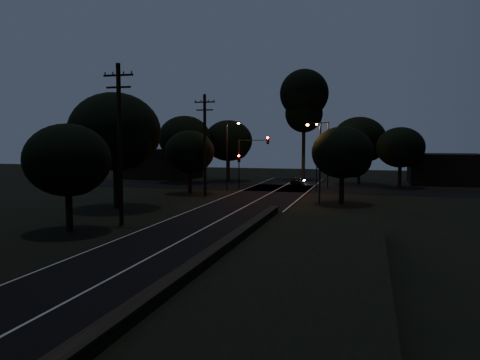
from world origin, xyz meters
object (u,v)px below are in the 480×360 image
Objects in this scene: streetlight_a at (228,150)px; car at (297,181)px; signal_right at (317,166)px; utility_pole_mid at (120,142)px; streetlight_b at (326,150)px; tall_pine at (304,100)px; utility_pole_far at (205,143)px; signal_mast at (253,153)px; streetlight_c at (318,156)px; signal_left at (239,165)px.

car is (6.79, 8.00, -4.09)m from streetlight_a.
car is (-3.12, 6.01, -2.29)m from signal_right.
streetlight_b is at bearing 68.70° from utility_pole_mid.
utility_pole_far is at bearing -106.93° from tall_pine.
signal_right is 7.15m from car.
streetlight_b reaches higher than signal_mast.
streetlight_c is at bearing 51.74° from utility_pole_mid.
tall_pine is (7.00, 23.00, 6.08)m from utility_pole_far.
streetlight_a is 13.72m from streetlight_c.
streetlight_a is 11.26m from car.
streetlight_a is (-0.71, -1.99, 1.80)m from signal_left.
streetlight_a is at bearing 144.31° from streetlight_c.
signal_left is 10.84m from streetlight_b.
signal_right is 0.55× the size of streetlight_c.
streetlight_a reaches higher than signal_right.
streetlight_c is (10.43, -9.99, 1.51)m from signal_left.
utility_pole_mid reaches higher than signal_left.
car is (-3.82, 2.00, -4.09)m from streetlight_b.
signal_mast is at bearing 68.89° from utility_pole_far.
utility_pole_mid is at bearing -93.21° from signal_left.
streetlight_c is at bearing 109.36° from car.
car is at bearing 117.39° from signal_right.
utility_pole_mid reaches higher than car.
streetlight_b is 2.49× the size of car.
tall_pine is 19.41m from streetlight_a.
utility_pole_mid is 25.22m from signal_mast.
tall_pine is at bearing 103.49° from signal_right.
signal_left is (-5.60, -15.01, -8.73)m from tall_pine.
utility_pole_mid is at bearing -91.73° from streetlight_a.
utility_pole_mid is 1.05× the size of utility_pole_far.
utility_pole_far is 3.27× the size of car.
streetlight_b reaches higher than signal_right.
tall_pine is at bearing 69.64° from streetlight_a.
streetlight_c is (11.14, -8.00, -0.29)m from streetlight_a.
signal_mast is at bearing 0.13° from signal_left.
streetlight_b is (4.31, -11.00, -6.93)m from tall_pine.
signal_mast is 13.28m from streetlight_c.
signal_left is at bearing -179.87° from signal_mast.
signal_mast is at bearing 82.96° from utility_pole_mid.
utility_pole_mid is at bearing -90.00° from utility_pole_far.
streetlight_a is at bearing -109.59° from signal_left.
signal_left is at bearing 136.24° from streetlight_c.
signal_mast is (-3.91, -15.01, -7.23)m from tall_pine.
signal_mast is (-7.51, 0.00, 1.50)m from signal_right.
streetlight_b is (10.61, 6.00, 0.00)m from streetlight_a.
streetlight_b is (9.91, 4.01, 1.80)m from signal_left.
signal_left is 0.51× the size of streetlight_a.
utility_pole_mid reaches higher than streetlight_b.
tall_pine is at bearing 75.38° from signal_mast.
signal_left is 1.00× the size of signal_right.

